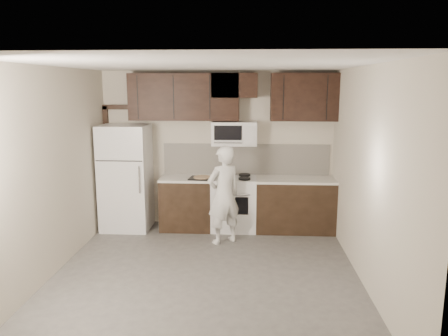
# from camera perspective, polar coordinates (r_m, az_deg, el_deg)

# --- Properties ---
(floor) EXTENTS (4.50, 4.50, 0.00)m
(floor) POSITION_cam_1_polar(r_m,az_deg,el_deg) (5.88, -2.46, -13.96)
(floor) COLOR #4F4C4A
(floor) RESTS_ON ground
(back_wall) EXTENTS (4.00, 0.00, 4.00)m
(back_wall) POSITION_cam_1_polar(r_m,az_deg,el_deg) (7.66, -0.84, 2.48)
(back_wall) COLOR beige
(back_wall) RESTS_ON ground
(ceiling) EXTENTS (4.50, 4.50, 0.00)m
(ceiling) POSITION_cam_1_polar(r_m,az_deg,el_deg) (5.34, -2.70, 13.35)
(ceiling) COLOR white
(ceiling) RESTS_ON back_wall
(counter_run) EXTENTS (2.95, 0.64, 0.91)m
(counter_run) POSITION_cam_1_polar(r_m,az_deg,el_deg) (7.52, 3.61, -4.67)
(counter_run) COLOR black
(counter_run) RESTS_ON floor
(stove) EXTENTS (0.76, 0.66, 0.94)m
(stove) POSITION_cam_1_polar(r_m,az_deg,el_deg) (7.52, 1.29, -4.61)
(stove) COLOR silver
(stove) RESTS_ON floor
(backsplash) EXTENTS (2.90, 0.02, 0.54)m
(backsplash) POSITION_cam_1_polar(r_m,az_deg,el_deg) (7.65, 2.90, 1.17)
(backsplash) COLOR silver
(backsplash) RESTS_ON counter_run
(upper_cabinets) EXTENTS (3.48, 0.35, 0.78)m
(upper_cabinets) POSITION_cam_1_polar(r_m,az_deg,el_deg) (7.39, 0.67, 9.43)
(upper_cabinets) COLOR black
(upper_cabinets) RESTS_ON back_wall
(microwave) EXTENTS (0.76, 0.42, 0.40)m
(microwave) POSITION_cam_1_polar(r_m,az_deg,el_deg) (7.41, 1.36, 4.54)
(microwave) COLOR silver
(microwave) RESTS_ON upper_cabinets
(refrigerator) EXTENTS (0.80, 0.76, 1.80)m
(refrigerator) POSITION_cam_1_polar(r_m,az_deg,el_deg) (7.66, -12.68, -1.21)
(refrigerator) COLOR silver
(refrigerator) RESTS_ON floor
(door_trim) EXTENTS (0.50, 0.08, 2.12)m
(door_trim) POSITION_cam_1_polar(r_m,az_deg,el_deg) (8.01, -14.70, 1.75)
(door_trim) COLOR black
(door_trim) RESTS_ON floor
(saucepan) EXTENTS (0.32, 0.18, 0.17)m
(saucepan) POSITION_cam_1_polar(r_m,az_deg,el_deg) (7.26, -0.14, -0.94)
(saucepan) COLOR silver
(saucepan) RESTS_ON stove
(baking_tray) EXTENTS (0.45, 0.36, 0.02)m
(baking_tray) POSITION_cam_1_polar(r_m,az_deg,el_deg) (7.31, -2.88, -1.36)
(baking_tray) COLOR black
(baking_tray) RESTS_ON counter_run
(pizza) EXTENTS (0.31, 0.31, 0.02)m
(pizza) POSITION_cam_1_polar(r_m,az_deg,el_deg) (7.30, -2.88, -1.20)
(pizza) COLOR tan
(pizza) RESTS_ON baking_tray
(person) EXTENTS (0.68, 0.63, 1.55)m
(person) POSITION_cam_1_polar(r_m,az_deg,el_deg) (6.80, -0.03, -3.54)
(person) COLOR silver
(person) RESTS_ON floor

